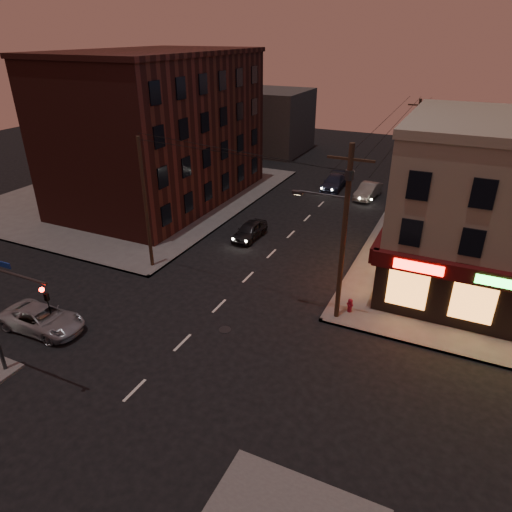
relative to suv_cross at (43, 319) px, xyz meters
The scene contains 15 objects.
ground 8.02m from the suv_cross, 16.36° to the left, with size 120.00×120.00×0.00m, color black.
sidewalk_nw 23.64m from the suv_cross, 115.93° to the left, with size 24.00×28.00×0.15m, color #514F4C.
brick_apartment 23.11m from the suv_cross, 107.83° to the left, with size 12.00×20.00×13.00m, color #431A15.
bg_building_ne_a 45.80m from the suv_cross, 61.71° to the left, with size 10.00×12.00×7.00m, color #3F3D3A.
bg_building_nw 44.69m from the suv_cross, 96.87° to the left, with size 9.00×10.00×8.00m, color #3F3D3A.
bg_building_ne_b 57.75m from the suv_cross, 70.07° to the left, with size 8.00×8.00×6.00m, color #3F3D3A.
utility_pole_main 17.22m from the suv_cross, 29.29° to the left, with size 4.20×0.44×10.00m.
utility_pole_far 37.39m from the suv_cross, 67.10° to the left, with size 0.26×0.26×9.00m, color #382619.
utility_pole_west 9.65m from the suv_cross, 84.35° to the left, with size 0.24×0.24×9.00m, color #382619.
traffic_signal 5.27m from the suv_cross, 57.96° to the right, with size 4.49×0.32×6.47m.
suv_cross is the anchor object (origin of this frame).
sedan_near 16.84m from the suv_cross, 72.88° to the left, with size 1.61×3.99×1.36m, color black.
sedan_mid 32.05m from the suv_cross, 69.41° to the left, with size 1.56×4.47×1.47m, color slate.
sedan_far 32.30m from the suv_cross, 76.84° to the left, with size 1.98×4.86×1.41m, color #1B2237.
fire_hydrant 17.43m from the suv_cross, 30.38° to the left, with size 0.39×0.39×0.86m.
Camera 1 is at (12.03, -16.27, 15.03)m, focal length 32.00 mm.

